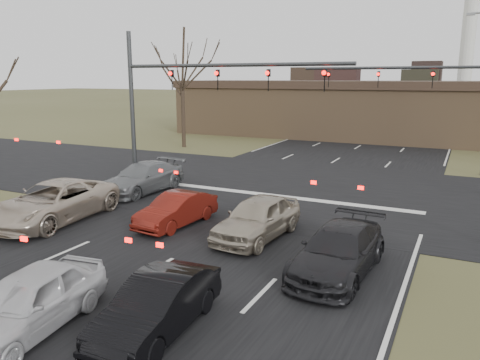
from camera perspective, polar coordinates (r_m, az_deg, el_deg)
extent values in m
plane|color=#4C4A28|center=(12.31, -19.39, -15.56)|extent=(360.00, 360.00, 0.00)
cube|color=black|center=(68.15, 19.35, 6.99)|extent=(14.00, 300.00, 0.02)
cube|color=black|center=(24.49, 6.21, -0.92)|extent=(200.00, 14.00, 0.02)
cube|color=#886949|center=(45.96, 18.62, 7.61)|extent=(42.00, 10.00, 4.60)
cube|color=#38281E|center=(45.85, 18.85, 10.91)|extent=(42.40, 10.40, 0.70)
cylinder|color=silver|center=(127.97, 26.16, 16.29)|extent=(3.20, 3.20, 34.00)
cylinder|color=#383A3D|center=(26.34, -13.01, 8.55)|extent=(0.24, 0.24, 8.00)
cylinder|color=#383A3D|center=(23.00, -1.22, 13.83)|extent=(12.00, 0.18, 0.18)
imported|color=black|center=(24.70, -8.25, 11.99)|extent=(0.16, 0.20, 1.00)
imported|color=black|center=(23.31, -2.70, 12.08)|extent=(0.16, 0.20, 1.00)
imported|color=black|center=(22.15, 3.50, 12.05)|extent=(0.16, 0.20, 1.00)
imported|color=black|center=(21.27, 10.29, 11.87)|extent=(0.16, 0.20, 1.00)
cylinder|color=#383A3D|center=(30.79, 18.07, 12.88)|extent=(11.00, 0.18, 0.18)
imported|color=black|center=(30.52, 22.44, 11.25)|extent=(0.16, 0.20, 1.00)
imported|color=black|center=(30.91, 16.51, 11.67)|extent=(0.16, 0.20, 1.00)
imported|color=black|center=(31.60, 10.77, 11.96)|extent=(0.16, 0.20, 1.00)
cube|color=gray|center=(34.67, 26.34, 17.68)|extent=(0.50, 0.25, 0.15)
cylinder|color=black|center=(38.78, -6.93, 7.86)|extent=(0.32, 0.32, 5.23)
imported|color=#BFAF9A|center=(19.99, -21.75, -2.50)|extent=(3.07, 5.88, 1.58)
imported|color=silver|center=(11.85, -24.38, -13.31)|extent=(2.19, 4.34, 1.42)
imported|color=black|center=(10.96, -10.00, -14.82)|extent=(1.63, 4.00, 1.29)
imported|color=black|center=(14.05, 11.91, -8.45)|extent=(2.20, 4.85, 1.38)
imported|color=slate|center=(23.83, -11.76, 0.27)|extent=(2.34, 5.12, 1.45)
imported|color=maroon|center=(18.26, -7.75, -3.61)|extent=(1.66, 3.90, 1.25)
imported|color=#ADA08C|center=(16.66, 2.14, -4.62)|extent=(2.10, 4.53, 1.50)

